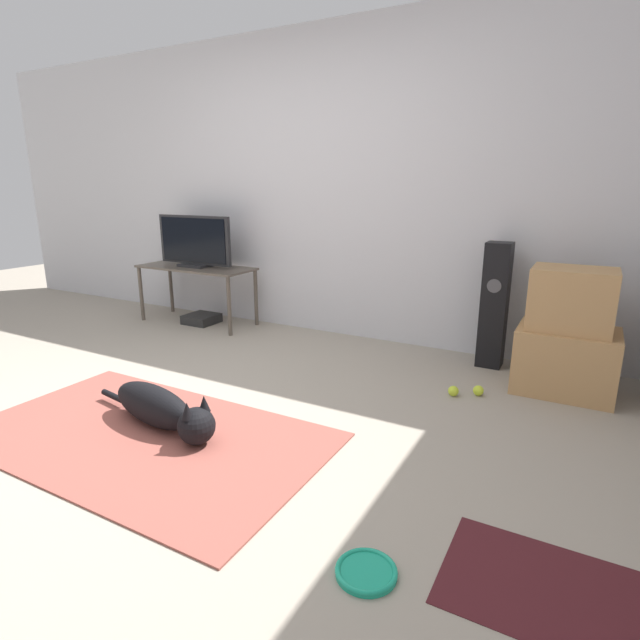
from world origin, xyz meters
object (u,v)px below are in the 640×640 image
frisbee (366,571)px  floor_speaker (494,306)px  dog (162,409)px  cardboard_box_lower (565,361)px  tv (194,242)px  tennis_ball_near_speaker (453,391)px  tennis_ball_by_boxes (478,391)px  cardboard_box_upper (572,299)px  tv_stand (196,274)px  game_console (202,319)px

frisbee → floor_speaker: bearing=90.8°
dog → cardboard_box_lower: 2.48m
cardboard_box_lower → tv: 3.26m
frisbee → cardboard_box_lower: cardboard_box_lower is taller
tennis_ball_near_speaker → tennis_ball_by_boxes: bearing=31.5°
cardboard_box_lower → cardboard_box_upper: cardboard_box_upper is taller
tv_stand → game_console: 0.44m
cardboard_box_upper → floor_speaker: bearing=151.2°
cardboard_box_upper → tennis_ball_near_speaker: cardboard_box_upper is taller
dog → tv: bearing=127.1°
tennis_ball_near_speaker → dog: bearing=-136.5°
tennis_ball_by_boxes → tv_stand: bearing=170.0°
floor_speaker → cardboard_box_lower: bearing=-28.1°
tennis_ball_near_speaker → cardboard_box_upper: bearing=35.7°
dog → tv: (-1.34, 1.78, 0.66)m
floor_speaker → tv: 2.73m
tv_stand → tv: size_ratio=1.39×
cardboard_box_lower → cardboard_box_upper: 0.40m
frisbee → game_console: size_ratio=0.75×
cardboard_box_lower → game_console: cardboard_box_lower is taller
floor_speaker → tennis_ball_near_speaker: floor_speaker is taller
frisbee → cardboard_box_upper: (0.46, 2.06, 0.59)m
tv_stand → tv: tv is taller
frisbee → cardboard_box_upper: 2.20m
cardboard_box_lower → tv: size_ratio=0.72×
cardboard_box_upper → tv: (-3.20, 0.15, 0.17)m
tv_stand → dog: bearing=-52.9°
tv → tennis_ball_by_boxes: bearing=-10.0°
frisbee → tennis_ball_near_speaker: (-0.12, 1.64, 0.02)m
cardboard_box_lower → tv_stand: (-3.21, 0.14, 0.27)m
dog → game_console: dog is taller
tennis_ball_by_boxes → cardboard_box_upper: bearing=36.9°
floor_speaker → tv: tv is taller
cardboard_box_lower → tv: bearing=177.4°
dog → tennis_ball_by_boxes: 1.91m
tennis_ball_by_boxes → tv: bearing=170.0°
tennis_ball_near_speaker → game_console: game_console is taller
frisbee → floor_speaker: (-0.03, 2.34, 0.44)m
cardboard_box_upper → tennis_ball_by_boxes: size_ratio=7.28×
dog → floor_speaker: bearing=54.4°
frisbee → tv_stand: tv_stand is taller
tennis_ball_by_boxes → tennis_ball_near_speaker: same height
cardboard_box_lower → tennis_ball_by_boxes: cardboard_box_lower is taller
frisbee → cardboard_box_upper: bearing=77.4°
tv_stand → tennis_ball_near_speaker: tv_stand is taller
floor_speaker → game_console: 2.70m
dog → game_console: size_ratio=3.44×
dog → tv_stand: tv_stand is taller
cardboard_box_lower → tv_stand: 3.22m
frisbee → tv_stand: size_ratio=0.19×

